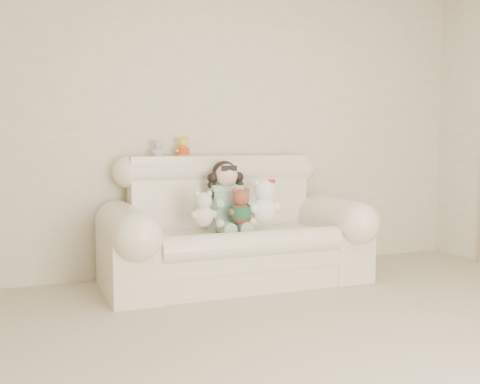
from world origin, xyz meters
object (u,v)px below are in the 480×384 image
at_px(cream_teddy, 203,206).
at_px(brown_teddy, 241,203).
at_px(sofa, 235,220).
at_px(seated_child, 226,195).
at_px(white_cat, 264,197).

bearing_deg(cream_teddy, brown_teddy, -6.05).
distance_m(sofa, seated_child, 0.22).
xyz_separation_m(sofa, seated_child, (-0.05, 0.08, 0.20)).
bearing_deg(sofa, brown_teddy, -92.35).
bearing_deg(white_cat, cream_teddy, 170.36).
height_order(sofa, brown_teddy, sofa).
height_order(seated_child, cream_teddy, seated_child).
relative_size(sofa, seated_child, 3.61).
bearing_deg(seated_child, brown_teddy, -82.73).
height_order(brown_teddy, white_cat, white_cat).
bearing_deg(brown_teddy, cream_teddy, -173.56).
distance_m(brown_teddy, white_cat, 0.20).
bearing_deg(white_cat, seated_child, 127.59).
relative_size(sofa, cream_teddy, 6.57).
bearing_deg(white_cat, sofa, 133.81).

